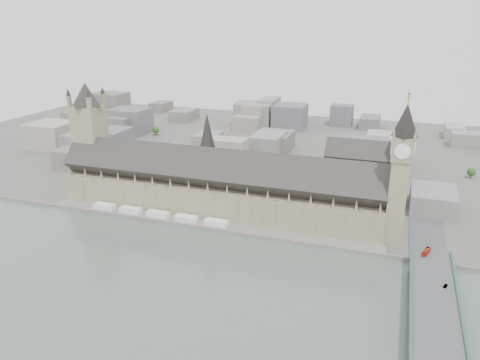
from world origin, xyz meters
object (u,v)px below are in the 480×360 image
(palace_of_westminster, at_px, (217,187))
(elizabeth_tower, at_px, (401,166))
(car_silver, at_px, (446,286))
(westminster_bridge, at_px, (435,323))
(red_bus_north, at_px, (426,252))
(westminster_abbey, at_px, (366,171))
(victoria_tower, at_px, (90,134))

(palace_of_westminster, bearing_deg, elizabeth_tower, -4.85)
(elizabeth_tower, height_order, car_silver, elizabeth_tower)
(westminster_bridge, distance_m, red_bus_north, 67.50)
(westminster_bridge, xyz_separation_m, westminster_abbey, (-51.08, 182.50, 19.96))
(victoria_tower, bearing_deg, elizabeth_tower, -3.96)
(elizabeth_tower, distance_m, red_bus_north, 58.21)
(victoria_tower, relative_size, red_bus_north, 9.20)
(westminster_bridge, height_order, westminster_abbey, westminster_abbey)
(palace_of_westminster, bearing_deg, red_bus_north, -14.16)
(westminster_abbey, bearing_deg, westminster_bridge, -74.36)
(westminster_abbey, bearing_deg, palace_of_westminster, -145.83)
(westminster_bridge, bearing_deg, victoria_tower, 158.22)
(victoria_tower, distance_m, red_bus_north, 287.98)
(palace_of_westminster, xyz_separation_m, car_silver, (168.12, -77.92, -11.80))
(car_silver, bearing_deg, westminster_abbey, 131.85)
(elizabeth_tower, height_order, victoria_tower, elizabeth_tower)
(palace_of_westminster, distance_m, westminster_bridge, 195.05)
(victoria_tower, xyz_separation_m, westminster_abbey, (232.92, 69.00, -30.12))
(palace_of_westminster, xyz_separation_m, red_bus_north, (158.88, -40.10, -10.94))
(elizabeth_tower, bearing_deg, victoria_tower, 176.04)
(victoria_tower, distance_m, car_silver, 305.33)
(red_bus_north, relative_size, car_silver, 2.74)
(palace_of_westminster, xyz_separation_m, westminster_abbey, (110.92, 75.30, 2.38))
(westminster_abbey, distance_m, red_bus_north, 125.67)
(palace_of_westminster, height_order, elizabeth_tower, elizabeth_tower)
(westminster_bridge, distance_m, westminster_abbey, 190.56)
(red_bus_north, bearing_deg, elizabeth_tower, 143.47)
(palace_of_westminster, relative_size, victoria_tower, 2.65)
(victoria_tower, bearing_deg, palace_of_westminster, -2.96)
(palace_of_westminster, xyz_separation_m, elizabeth_tower, (138.00, -11.70, 35.38))
(palace_of_westminster, bearing_deg, westminster_abbey, 34.17)
(palace_of_westminster, bearing_deg, westminster_bridge, -33.49)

